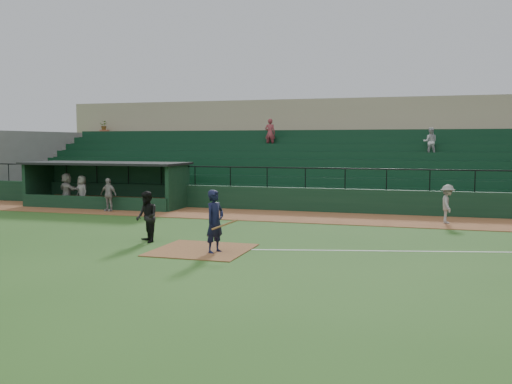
# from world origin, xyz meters

# --- Properties ---
(ground) EXTENTS (90.00, 90.00, 0.00)m
(ground) POSITION_xyz_m (0.00, 0.00, 0.00)
(ground) COLOR #264E19
(ground) RESTS_ON ground
(warning_track) EXTENTS (40.00, 4.00, 0.03)m
(warning_track) POSITION_xyz_m (0.00, 8.00, 0.01)
(warning_track) COLOR brown
(warning_track) RESTS_ON ground
(home_plate_dirt) EXTENTS (3.00, 3.00, 0.03)m
(home_plate_dirt) POSITION_xyz_m (0.00, -1.00, 0.01)
(home_plate_dirt) COLOR brown
(home_plate_dirt) RESTS_ON ground
(foul_line) EXTENTS (17.49, 4.44, 0.01)m
(foul_line) POSITION_xyz_m (8.00, 1.20, 0.01)
(foul_line) COLOR white
(foul_line) RESTS_ON ground
(stadium_structure) EXTENTS (38.00, 13.08, 6.40)m
(stadium_structure) POSITION_xyz_m (-0.00, 16.46, 2.30)
(stadium_structure) COLOR black
(stadium_structure) RESTS_ON ground
(dugout) EXTENTS (8.90, 3.20, 2.42)m
(dugout) POSITION_xyz_m (-9.75, 9.56, 1.33)
(dugout) COLOR black
(dugout) RESTS_ON ground
(batter_at_plate) EXTENTS (1.14, 0.85, 2.01)m
(batter_at_plate) POSITION_xyz_m (0.58, -1.29, 1.00)
(batter_at_plate) COLOR black
(batter_at_plate) RESTS_ON ground
(umpire) EXTENTS (1.10, 1.09, 1.79)m
(umpire) POSITION_xyz_m (-2.42, -0.14, 0.90)
(umpire) COLOR black
(umpire) RESTS_ON ground
(runner) EXTENTS (0.70, 1.12, 1.66)m
(runner) POSITION_xyz_m (7.75, 7.67, 0.86)
(runner) COLOR gray
(runner) RESTS_ON warning_track
(dugout_player_a) EXTENTS (1.03, 0.56, 1.67)m
(dugout_player_a) POSITION_xyz_m (-8.47, 7.24, 0.87)
(dugout_player_a) COLOR #A09A95
(dugout_player_a) RESTS_ON warning_track
(dugout_player_b) EXTENTS (0.98, 0.84, 1.70)m
(dugout_player_b) POSITION_xyz_m (-10.68, 8.28, 0.88)
(dugout_player_b) COLOR gray
(dugout_player_b) RESTS_ON warning_track
(dugout_player_c) EXTENTS (1.76, 1.24, 1.83)m
(dugout_player_c) POSITION_xyz_m (-11.53, 8.15, 0.95)
(dugout_player_c) COLOR gray
(dugout_player_c) RESTS_ON warning_track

